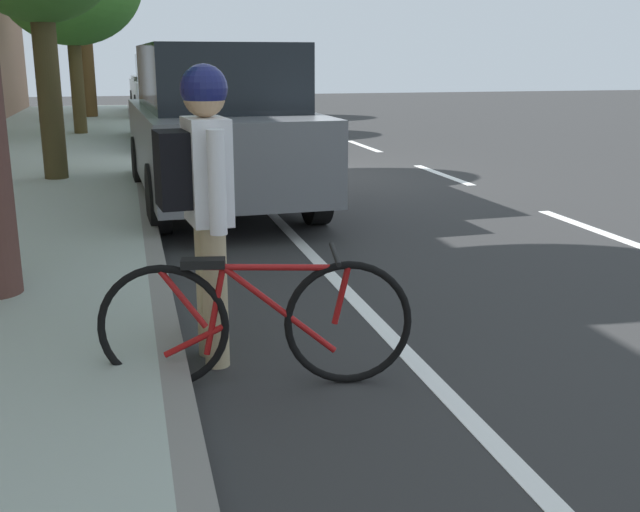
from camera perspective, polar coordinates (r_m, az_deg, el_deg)
name	(u,v)px	position (r m, az deg, el deg)	size (l,w,h in m)	color
ground	(280,178)	(11.93, -3.04, 5.98)	(56.10, 56.10, 0.00)	#2E2E2E
sidewalk	(16,183)	(11.80, -22.14, 5.20)	(3.41, 35.06, 0.15)	#A1AEA3
curb_edge	(141,178)	(11.69, -13.43, 5.80)	(0.16, 35.06, 0.15)	gray
lane_stripe_centre	(442,175)	(12.36, 9.29, 6.14)	(0.14, 35.80, 0.01)	white
lane_stripe_bike_edge	(238,179)	(11.82, -6.25, 5.85)	(0.12, 35.06, 0.01)	white
parked_pickup_white_nearest	(165,89)	(24.66, -11.72, 12.35)	(2.12, 5.34, 1.95)	white
parked_sedan_dark_blue_second	(182,112)	(16.02, -10.48, 10.72)	(2.02, 4.49, 1.52)	navy
parked_suv_grey_mid	(216,124)	(9.61, -7.89, 9.89)	(2.11, 4.77, 1.99)	slate
bicycle_at_curb	(256,322)	(4.26, -4.91, -4.99)	(1.75, 0.48, 0.79)	black
cyclist_with_backpack	(203,185)	(4.48, -8.91, 5.38)	(0.44, 0.62, 1.80)	#C6B284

